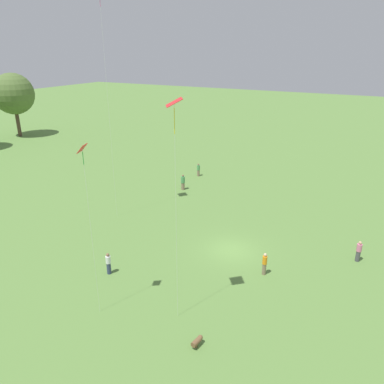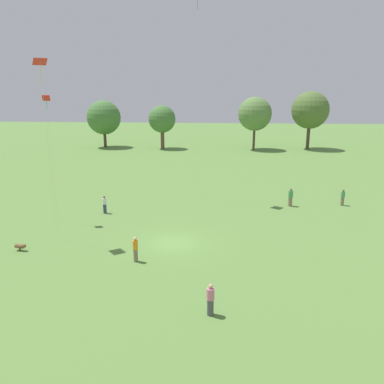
% 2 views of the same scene
% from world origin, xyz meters
% --- Properties ---
extents(ground_plane, '(240.00, 240.00, 0.00)m').
position_xyz_m(ground_plane, '(0.00, 0.00, 0.00)').
color(ground_plane, '#5B843D').
extents(tree_3, '(7.37, 7.37, 11.46)m').
position_xyz_m(tree_3, '(20.70, 51.69, 7.75)').
color(tree_3, brown).
rests_on(tree_3, ground_plane).
extents(person_0, '(0.54, 0.54, 1.73)m').
position_xyz_m(person_0, '(3.15, -9.29, 0.86)').
color(person_0, '#4C4C51').
rests_on(person_0, ground_plane).
extents(person_2, '(0.48, 0.48, 1.76)m').
position_xyz_m(person_2, '(-2.08, -3.42, 0.89)').
color(person_2, '#847056').
rests_on(person_2, ground_plane).
extents(person_3, '(0.64, 0.64, 1.84)m').
position_xyz_m(person_3, '(10.43, 10.52, 0.90)').
color(person_3, '#847056').
rests_on(person_3, ground_plane).
extents(person_4, '(0.51, 0.51, 1.67)m').
position_xyz_m(person_4, '(15.72, 11.21, 0.82)').
color(person_4, '#847056').
rests_on(person_4, ground_plane).
extents(person_5, '(0.51, 0.51, 1.70)m').
position_xyz_m(person_5, '(-7.40, 6.69, 0.85)').
color(person_5, '#333D5B').
rests_on(person_5, ground_plane).
extents(kite_0, '(1.21, 1.19, 13.29)m').
position_xyz_m(kite_0, '(-9.04, -0.13, 12.47)').
color(kite_0, red).
rests_on(kite_0, ground_plane).
extents(kite_1, '(1.26, 1.27, 20.51)m').
position_xyz_m(kite_1, '(0.88, 12.64, 19.09)').
color(kite_1, purple).
rests_on(kite_1, ground_plane).
extents(kite_3, '(0.71, 0.59, 10.85)m').
position_xyz_m(kite_3, '(-11.03, 4.42, 9.85)').
color(kite_3, red).
rests_on(kite_3, ground_plane).
extents(dog_0, '(0.85, 0.41, 0.54)m').
position_xyz_m(dog_0, '(-10.72, -2.38, 0.35)').
color(dog_0, brown).
rests_on(dog_0, ground_plane).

